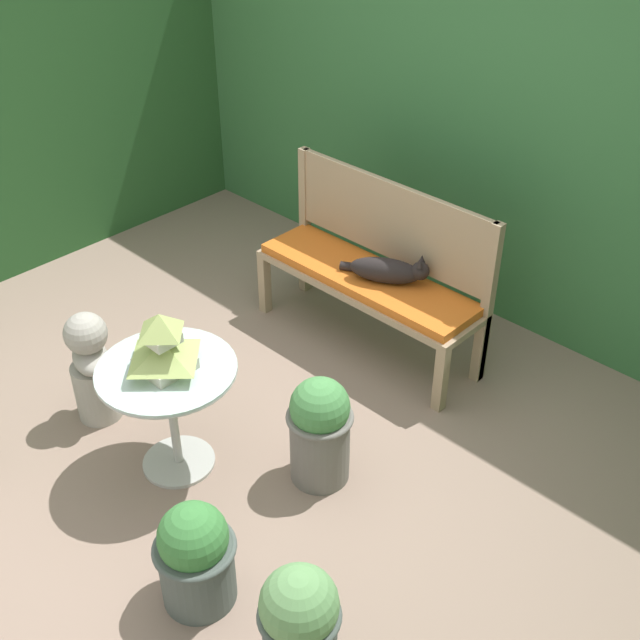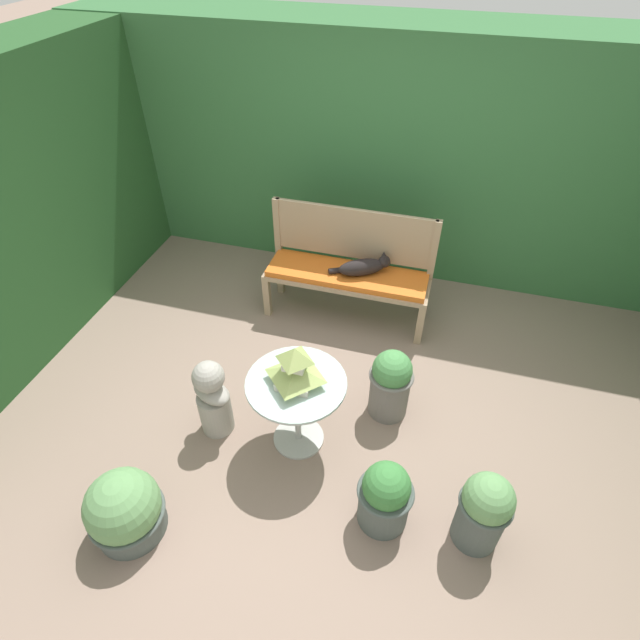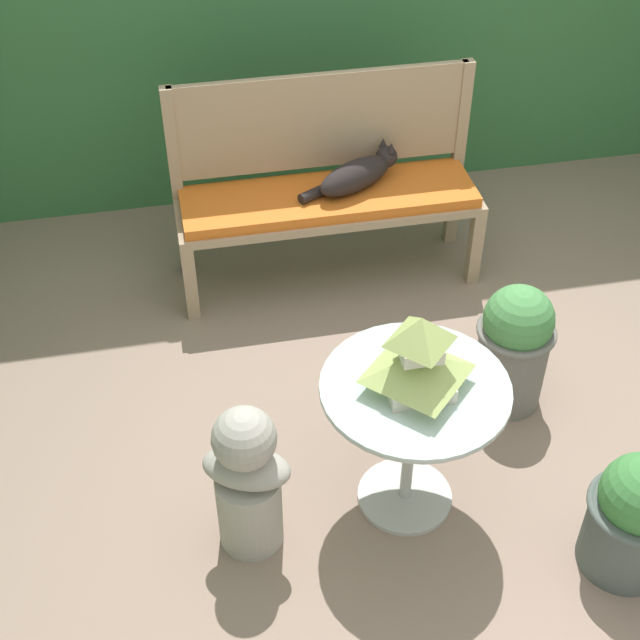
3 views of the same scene
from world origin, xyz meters
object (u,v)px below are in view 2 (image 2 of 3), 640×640
Objects in this scene: pagoda_birdhouse at (295,368)px; potted_plant_patio_mid at (385,496)px; potted_plant_bench_right at (125,510)px; potted_plant_bench_left at (484,510)px; garden_bench at (347,279)px; potted_plant_path_edge at (390,383)px; cat at (364,267)px; garden_bust at (213,398)px; patio_table at (297,395)px.

pagoda_birdhouse reaches higher than potted_plant_patio_mid.
potted_plant_bench_right is 0.83× the size of potted_plant_bench_left.
garden_bench is 2.46× the size of potted_plant_path_edge.
potted_plant_bench_left is (1.27, -0.39, -0.44)m from pagoda_birdhouse.
potted_plant_bench_right is at bearing -139.60° from cat.
garden_bench is 1.48m from pagoda_birdhouse.
potted_plant_bench_left is at bearing -86.64° from cat.
garden_bench is 2.51m from potted_plant_bench_right.
garden_bust is (-0.61, -0.06, -0.42)m from pagoda_birdhouse.
garden_bench is at bearing 124.76° from potted_plant_bench_left.
potted_plant_path_edge and potted_plant_bench_left have the same top height.
potted_plant_bench_right is at bearing -79.28° from garden_bust.
cat is at bearing 84.66° from pagoda_birdhouse.
potted_plant_patio_mid reaches higher than potted_plant_bench_right.
potted_plant_patio_mid is at bearing -176.07° from potted_plant_bench_left.
potted_plant_path_edge is at bearing 98.04° from potted_plant_patio_mid.
garden_bench is 2.83× the size of cat.
potted_plant_bench_left is at bearing 13.34° from garden_bust.
cat is at bearing 106.54° from potted_plant_patio_mid.
garden_bust is at bearing -174.36° from patio_table.
patio_table is (0.00, -1.45, 0.06)m from garden_bench.
potted_plant_path_edge is 1.14× the size of potted_plant_patio_mid.
potted_plant_path_edge is (0.44, -1.02, -0.27)m from cat.
patio_table is 2.18× the size of pagoda_birdhouse.
cat is 1.48m from pagoda_birdhouse.
pagoda_birdhouse is 1.34m from potted_plant_bench_right.
pagoda_birdhouse is at bearing 28.87° from garden_bust.
garden_bust reaches higher than patio_table.
potted_plant_bench_right is at bearing -165.45° from potted_plant_bench_left.
cat is 0.77× the size of patio_table.
cat reaches higher than patio_table.
pagoda_birdhouse is 0.52× the size of potted_plant_path_edge.
garden_bench is 1.45m from patio_table.
potted_plant_path_edge is at bearing -60.03° from garden_bench.
pagoda_birdhouse is at bearing 163.01° from potted_plant_bench_left.
potted_plant_patio_mid is (0.12, -0.87, -0.05)m from potted_plant_path_edge.
patio_table is 1.13× the size of potted_plant_path_edge.
potted_plant_path_edge is 1.95m from potted_plant_bench_right.
pagoda_birdhouse is 0.74m from garden_bust.
potted_plant_bench_right is at bearing -161.62° from potted_plant_patio_mid.
cat is at bearing 87.10° from garden_bust.
pagoda_birdhouse reaches higher than garden_bust.
pagoda_birdhouse is 0.52× the size of potted_plant_bench_left.
pagoda_birdhouse is at bearing 49.09° from potted_plant_bench_right.
patio_table is 1.13× the size of potted_plant_bench_left.
garden_bust is at bearing -156.95° from potted_plant_path_edge.
cat is 1.71m from garden_bust.
cat is 2.19m from potted_plant_bench_left.
patio_table is 1.02× the size of garden_bust.
potted_plant_bench_right is 2.14m from potted_plant_bench_left.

